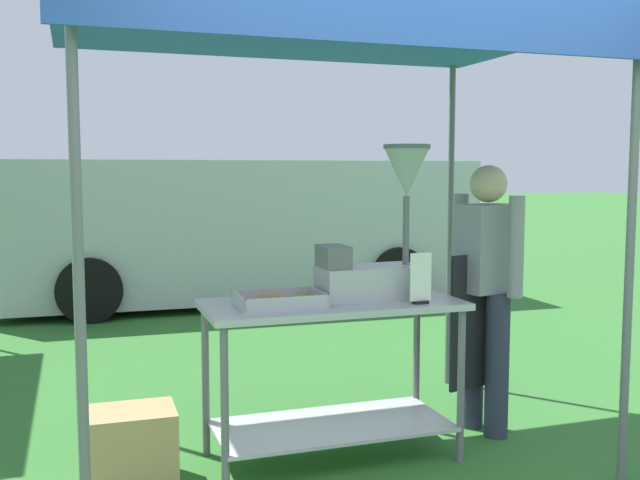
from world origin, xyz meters
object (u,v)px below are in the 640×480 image
Objects in this scene: donut_fryer at (380,240)px; vendor at (485,284)px; stall_canopy at (326,40)px; donut_cart at (332,348)px; donut_tray at (280,302)px; menu_sign at (421,282)px; supply_crate at (130,448)px; van_silver at (238,228)px.

vendor is (0.72, 0.07, -0.29)m from donut_fryer.
stall_canopy is 1.66m from donut_cart.
menu_sign is (0.72, -0.18, 0.10)m from donut_tray.
supply_crate is (-2.08, -0.10, -0.71)m from vendor.
van_silver is (0.59, 5.00, -1.40)m from stall_canopy.
stall_canopy is at bearing 5.42° from supply_crate.
stall_canopy reaches higher than vendor.
supply_crate is (-1.07, -0.00, -0.43)m from donut_cart.
stall_canopy is 2.34m from supply_crate.
donut_tray is 1.32m from vendor.
vendor reaches higher than supply_crate.
donut_tray is 1.04m from supply_crate.
menu_sign is at bearing -151.94° from vendor.
donut_tray is at bearing -174.02° from vendor.
donut_cart is at bearing 152.60° from menu_sign.
donut_fryer is at bearing 4.05° from donut_cart.
menu_sign is at bearing -13.62° from donut_tray.
donut_fryer is 1.86× the size of supply_crate.
donut_tray reaches higher than supply_crate.
donut_cart is at bearing -90.00° from stall_canopy.
donut_tray is 0.98× the size of supply_crate.
supply_crate is at bearing -177.33° from vendor.
van_silver reaches higher than menu_sign.
van_silver is at bearing 71.92° from supply_crate.
stall_canopy is 6.14× the size of supply_crate.
stall_canopy is at bearing 90.00° from donut_cart.
van_silver is (1.67, 5.10, 0.68)m from supply_crate.
donut_fryer is 0.53× the size of vendor.
donut_cart is at bearing -174.64° from vendor.
donut_fryer is at bearing 118.97° from menu_sign.
menu_sign is 0.67m from vendor.
stall_canopy is at bearing 142.97° from menu_sign.
vendor is at bearing -85.27° from van_silver.
vendor is (1.31, 0.14, 0.01)m from donut_tray.
donut_tray is at bearing -171.96° from donut_cart.
van_silver reaches higher than donut_cart.
stall_canopy reaches higher than donut_tray.
donut_fryer is at bearing 0.97° from supply_crate.
menu_sign is at bearing -37.03° from stall_canopy.
stall_canopy reaches higher than menu_sign.
donut_cart is 3.06× the size of supply_crate.
stall_canopy is 2.01× the size of donut_cart.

